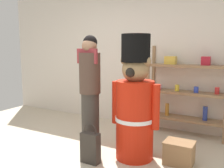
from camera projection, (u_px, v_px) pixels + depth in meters
back_wall at (140, 57)px, 4.76m from camera, size 6.40×0.12×2.60m
merchandise_shelf at (186, 90)px, 4.21m from camera, size 1.32×0.35×1.51m
teddy_bear_guard at (135, 104)px, 3.30m from camera, size 0.68×0.52×1.66m
person_shopper at (90, 92)px, 3.45m from camera, size 0.31×0.29×1.65m
shopping_bag at (90, 147)px, 3.22m from camera, size 0.25×0.12×0.53m
display_crate at (179, 153)px, 3.20m from camera, size 0.37×0.29×0.30m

